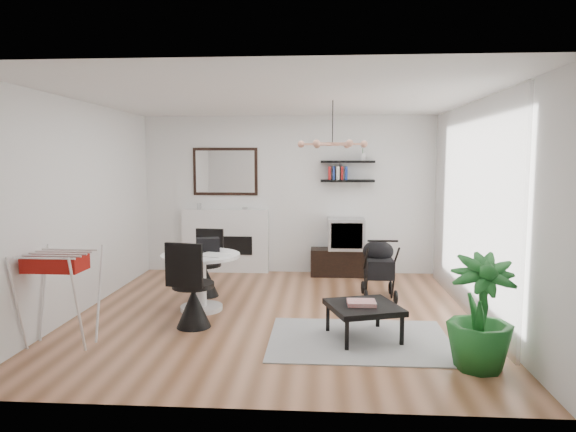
# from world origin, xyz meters

# --- Properties ---
(floor) EXTENTS (5.00, 5.00, 0.00)m
(floor) POSITION_xyz_m (0.00, 0.00, 0.00)
(floor) COLOR brown
(floor) RESTS_ON ground
(ceiling) EXTENTS (5.00, 5.00, 0.00)m
(ceiling) POSITION_xyz_m (0.00, 0.00, 2.70)
(ceiling) COLOR white
(ceiling) RESTS_ON wall_back
(wall_back) EXTENTS (5.00, 0.00, 5.00)m
(wall_back) POSITION_xyz_m (0.00, 2.50, 1.35)
(wall_back) COLOR white
(wall_back) RESTS_ON floor
(wall_left) EXTENTS (0.00, 5.00, 5.00)m
(wall_left) POSITION_xyz_m (-2.50, 0.00, 1.35)
(wall_left) COLOR white
(wall_left) RESTS_ON floor
(wall_right) EXTENTS (0.00, 5.00, 5.00)m
(wall_right) POSITION_xyz_m (2.50, 0.00, 1.35)
(wall_right) COLOR white
(wall_right) RESTS_ON floor
(sheer_curtain) EXTENTS (0.04, 3.60, 2.60)m
(sheer_curtain) POSITION_xyz_m (2.40, 0.20, 1.35)
(sheer_curtain) COLOR white
(sheer_curtain) RESTS_ON wall_right
(fireplace) EXTENTS (1.50, 0.17, 2.16)m
(fireplace) POSITION_xyz_m (-1.10, 2.42, 0.69)
(fireplace) COLOR white
(fireplace) RESTS_ON floor
(shelf_lower) EXTENTS (0.90, 0.25, 0.04)m
(shelf_lower) POSITION_xyz_m (0.99, 2.37, 1.60)
(shelf_lower) COLOR black
(shelf_lower) RESTS_ON wall_back
(shelf_upper) EXTENTS (0.90, 0.25, 0.04)m
(shelf_upper) POSITION_xyz_m (0.99, 2.37, 1.92)
(shelf_upper) COLOR black
(shelf_upper) RESTS_ON wall_back
(pendant_lamp) EXTENTS (0.90, 0.90, 0.10)m
(pendant_lamp) POSITION_xyz_m (0.70, 0.30, 2.15)
(pendant_lamp) COLOR tan
(pendant_lamp) RESTS_ON ceiling
(tv_console) EXTENTS (1.21, 0.42, 0.45)m
(tv_console) POSITION_xyz_m (0.99, 2.28, 0.23)
(tv_console) COLOR black
(tv_console) RESTS_ON floor
(crt_tv) EXTENTS (0.60, 0.53, 0.53)m
(crt_tv) POSITION_xyz_m (0.98, 2.28, 0.72)
(crt_tv) COLOR #B9B9BB
(crt_tv) RESTS_ON tv_console
(dining_table) EXTENTS (1.01, 1.01, 0.74)m
(dining_table) POSITION_xyz_m (-0.99, 0.13, 0.49)
(dining_table) COLOR white
(dining_table) RESTS_ON floor
(laptop) EXTENTS (0.40, 0.35, 0.03)m
(laptop) POSITION_xyz_m (-1.10, 0.06, 0.76)
(laptop) COLOR black
(laptop) RESTS_ON dining_table
(black_bag) EXTENTS (0.34, 0.26, 0.18)m
(black_bag) POSITION_xyz_m (-0.94, 0.32, 0.83)
(black_bag) COLOR black
(black_bag) RESTS_ON dining_table
(newspaper) EXTENTS (0.44, 0.41, 0.01)m
(newspaper) POSITION_xyz_m (-0.80, 0.05, 0.75)
(newspaper) COLOR white
(newspaper) RESTS_ON dining_table
(drinking_glass) EXTENTS (0.06, 0.06, 0.10)m
(drinking_glass) POSITION_xyz_m (-1.26, 0.29, 0.79)
(drinking_glass) COLOR white
(drinking_glass) RESTS_ON dining_table
(chair_far) EXTENTS (0.46, 0.48, 0.95)m
(chair_far) POSITION_xyz_m (-1.09, 0.83, 0.30)
(chair_far) COLOR black
(chair_far) RESTS_ON floor
(chair_near) EXTENTS (0.51, 0.53, 1.03)m
(chair_near) POSITION_xyz_m (-0.92, -0.58, 0.33)
(chair_near) COLOR black
(chair_near) RESTS_ON floor
(drying_rack) EXTENTS (0.68, 0.63, 1.01)m
(drying_rack) POSITION_xyz_m (-2.16, -1.25, 0.53)
(drying_rack) COLOR white
(drying_rack) RESTS_ON floor
(stroller) EXTENTS (0.45, 0.75, 0.90)m
(stroller) POSITION_xyz_m (1.38, 0.92, 0.39)
(stroller) COLOR black
(stroller) RESTS_ON floor
(rug) EXTENTS (1.95, 1.41, 0.01)m
(rug) POSITION_xyz_m (0.99, -0.89, 0.01)
(rug) COLOR gray
(rug) RESTS_ON floor
(coffee_table) EXTENTS (0.90, 0.90, 0.37)m
(coffee_table) POSITION_xyz_m (1.04, -0.82, 0.34)
(coffee_table) COLOR black
(coffee_table) RESTS_ON rug
(magazines) EXTENTS (0.31, 0.25, 0.04)m
(magazines) POSITION_xyz_m (1.01, -0.83, 0.40)
(magazines) COLOR #B42F2D
(magazines) RESTS_ON coffee_table
(potted_plant) EXTENTS (0.64, 0.64, 1.08)m
(potted_plant) POSITION_xyz_m (2.05, -1.57, 0.54)
(potted_plant) COLOR #1B5F21
(potted_plant) RESTS_ON floor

